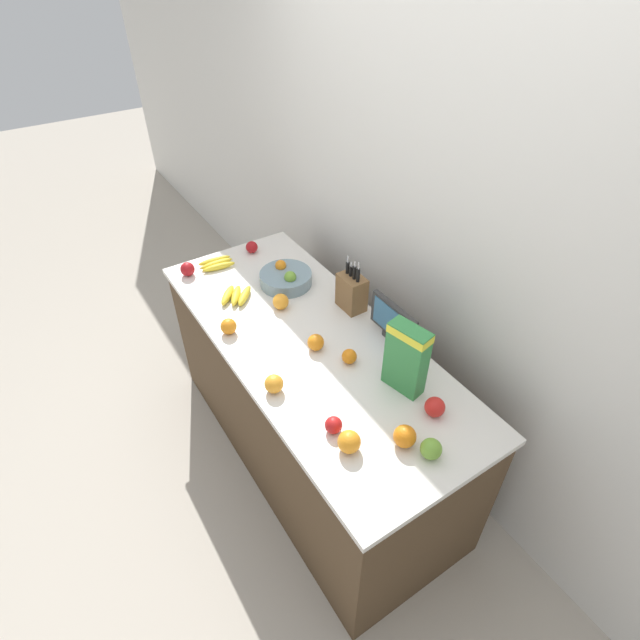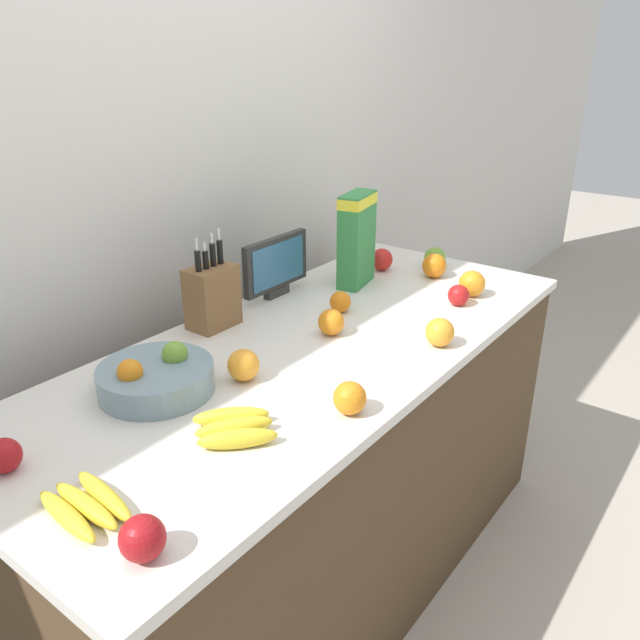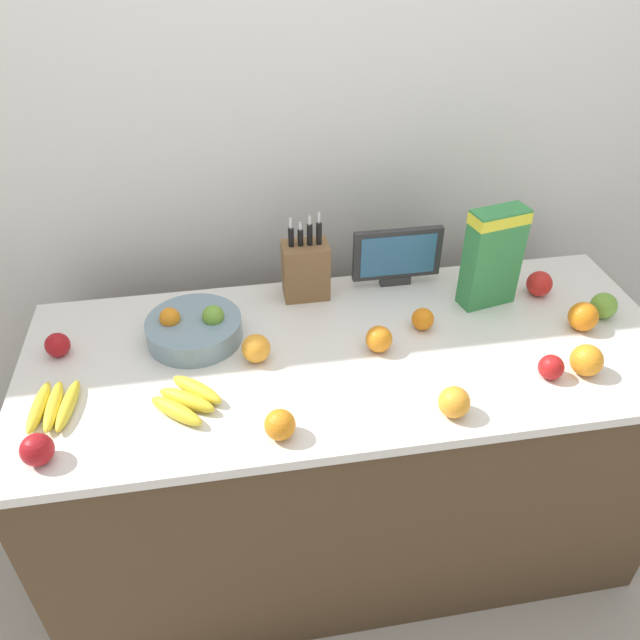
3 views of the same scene
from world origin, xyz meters
TOP-DOWN VIEW (x-y plane):
  - ground_plane at (0.00, 0.00)m, footprint 14.00×14.00m
  - wall_back at (0.00, 0.61)m, footprint 9.00×0.06m
  - counter at (0.00, 0.00)m, footprint 1.90×0.78m
  - knife_block at (-0.09, 0.30)m, footprint 0.15×0.10m
  - small_monitor at (0.22, 0.32)m, footprint 0.29×0.03m
  - cereal_box at (0.47, 0.17)m, footprint 0.19×0.11m
  - fruit_bowl at (-0.45, 0.13)m, footprint 0.28×0.28m
  - banana_bunch_left at (-0.81, -0.12)m, footprint 0.13×0.20m
  - banana_bunch_right at (-0.47, -0.16)m, footprint 0.21×0.22m
  - apple_rear at (-0.84, 0.12)m, footprint 0.07×0.07m
  - apple_front at (0.80, 0.03)m, footprint 0.08×0.08m
  - apple_by_knife_block at (0.51, -0.21)m, footprint 0.07×0.07m
  - apple_near_bananas at (-0.82, -0.29)m, footprint 0.08×0.08m
  - apple_leftmost at (0.66, 0.18)m, footprint 0.08×0.08m
  - orange_by_cereal at (0.08, -0.01)m, footprint 0.08×0.08m
  - orange_front_right at (0.71, -0.02)m, footprint 0.09×0.09m
  - orange_back_center at (0.20, -0.30)m, footprint 0.08×0.08m
  - orange_mid_left at (0.23, 0.06)m, footprint 0.07×0.07m
  - orange_near_bowl at (-0.28, -0.00)m, footprint 0.08×0.08m
  - orange_front_center at (0.61, -0.21)m, footprint 0.09×0.09m
  - orange_mid_right at (-0.25, -0.30)m, footprint 0.08×0.08m

SIDE VIEW (x-z plane):
  - ground_plane at x=0.00m, z-range 0.00..0.00m
  - counter at x=0.00m, z-range 0.00..0.89m
  - banana_bunch_left at x=-0.81m, z-range 0.89..0.92m
  - banana_bunch_right at x=-0.47m, z-range 0.89..0.93m
  - orange_mid_left at x=0.23m, z-range 0.89..0.96m
  - apple_by_knife_block at x=0.51m, z-range 0.89..0.96m
  - apple_rear at x=-0.84m, z-range 0.89..0.96m
  - fruit_bowl at x=-0.45m, z-range 0.87..0.98m
  - orange_by_cereal at x=0.08m, z-range 0.89..0.97m
  - apple_near_bananas at x=-0.82m, z-range 0.89..0.97m
  - orange_mid_right at x=-0.25m, z-range 0.89..0.97m
  - apple_front at x=0.80m, z-range 0.89..0.97m
  - orange_near_bowl at x=-0.28m, z-range 0.89..0.97m
  - orange_back_center at x=0.20m, z-range 0.89..0.97m
  - apple_leftmost at x=0.66m, z-range 0.89..0.97m
  - orange_front_right at x=0.71m, z-range 0.89..0.98m
  - orange_front_center at x=0.61m, z-range 0.89..0.98m
  - knife_block at x=-0.09m, z-range 0.84..1.13m
  - small_monitor at x=0.22m, z-range 0.90..1.10m
  - cereal_box at x=0.47m, z-range 0.90..1.23m
  - wall_back at x=0.00m, z-range 0.00..2.60m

